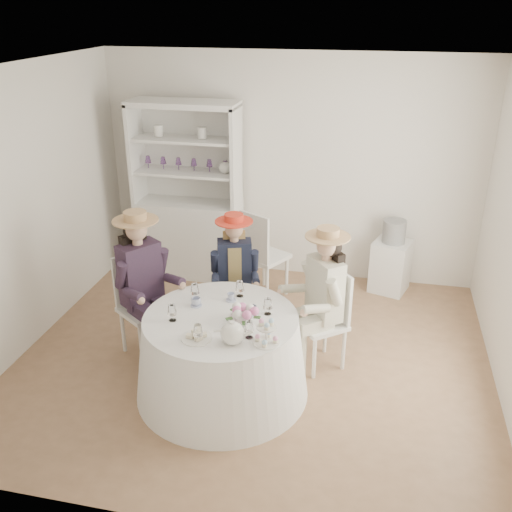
# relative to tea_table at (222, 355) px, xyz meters

# --- Properties ---
(ground) EXTENTS (4.50, 4.50, 0.00)m
(ground) POSITION_rel_tea_table_xyz_m (0.16, 0.56, -0.38)
(ground) COLOR #856042
(ground) RESTS_ON ground
(ceiling) EXTENTS (4.50, 4.50, 0.00)m
(ceiling) POSITION_rel_tea_table_xyz_m (0.16, 0.56, 2.32)
(ceiling) COLOR white
(ceiling) RESTS_ON wall_back
(wall_back) EXTENTS (4.50, 0.00, 4.50)m
(wall_back) POSITION_rel_tea_table_xyz_m (0.16, 2.56, 0.97)
(wall_back) COLOR white
(wall_back) RESTS_ON ground
(wall_front) EXTENTS (4.50, 0.00, 4.50)m
(wall_front) POSITION_rel_tea_table_xyz_m (0.16, -1.44, 0.97)
(wall_front) COLOR white
(wall_front) RESTS_ON ground
(wall_left) EXTENTS (0.00, 4.50, 4.50)m
(wall_left) POSITION_rel_tea_table_xyz_m (-2.09, 0.56, 0.97)
(wall_left) COLOR white
(wall_left) RESTS_ON ground
(tea_table) EXTENTS (1.52, 1.52, 0.76)m
(tea_table) POSITION_rel_tea_table_xyz_m (0.00, 0.00, 0.00)
(tea_table) COLOR white
(tea_table) RESTS_ON ground
(hutch) EXTENTS (1.28, 0.49, 2.16)m
(hutch) POSITION_rel_tea_table_xyz_m (-1.03, 2.26, 0.39)
(hutch) COLOR silver
(hutch) RESTS_ON ground
(side_table) EXTENTS (0.50, 0.50, 0.62)m
(side_table) POSITION_rel_tea_table_xyz_m (1.44, 2.31, -0.07)
(side_table) COLOR silver
(side_table) RESTS_ON ground
(hatbox) EXTENTS (0.28, 0.28, 0.27)m
(hatbox) POSITION_rel_tea_table_xyz_m (1.44, 2.31, 0.38)
(hatbox) COLOR black
(hatbox) RESTS_ON side_table
(guest_left) EXTENTS (0.63, 0.60, 1.47)m
(guest_left) POSITION_rel_tea_table_xyz_m (-0.88, 0.44, 0.45)
(guest_left) COLOR silver
(guest_left) RESTS_ON ground
(guest_mid) EXTENTS (0.50, 0.53, 1.31)m
(guest_mid) POSITION_rel_tea_table_xyz_m (-0.13, 0.98, 0.37)
(guest_mid) COLOR silver
(guest_mid) RESTS_ON ground
(guest_right) EXTENTS (0.60, 0.58, 1.41)m
(guest_right) POSITION_rel_tea_table_xyz_m (0.79, 0.58, 0.42)
(guest_right) COLOR silver
(guest_right) RESTS_ON ground
(spare_chair) EXTENTS (0.60, 0.60, 1.07)m
(spare_chair) POSITION_rel_tea_table_xyz_m (-0.03, 1.80, 0.19)
(spare_chair) COLOR silver
(spare_chair) RESTS_ON ground
(teacup_a) EXTENTS (0.11, 0.11, 0.07)m
(teacup_a) POSITION_rel_tea_table_xyz_m (-0.26, 0.14, 0.42)
(teacup_a) COLOR white
(teacup_a) RESTS_ON tea_table
(teacup_b) EXTENTS (0.08, 0.08, 0.06)m
(teacup_b) POSITION_rel_tea_table_xyz_m (0.01, 0.30, 0.41)
(teacup_b) COLOR white
(teacup_b) RESTS_ON tea_table
(teacup_c) EXTENTS (0.12, 0.12, 0.07)m
(teacup_c) POSITION_rel_tea_table_xyz_m (0.25, 0.10, 0.42)
(teacup_c) COLOR white
(teacup_c) RESTS_ON tea_table
(flower_bowl) EXTENTS (0.21, 0.21, 0.05)m
(flower_bowl) POSITION_rel_tea_table_xyz_m (0.19, -0.06, 0.41)
(flower_bowl) COLOR white
(flower_bowl) RESTS_ON tea_table
(flower_arrangement) EXTENTS (0.20, 0.21, 0.08)m
(flower_arrangement) POSITION_rel_tea_table_xyz_m (0.20, -0.03, 0.48)
(flower_arrangement) COLOR pink
(flower_arrangement) RESTS_ON tea_table
(table_teapot) EXTENTS (0.26, 0.19, 0.20)m
(table_teapot) POSITION_rel_tea_table_xyz_m (0.20, -0.35, 0.47)
(table_teapot) COLOR white
(table_teapot) RESTS_ON tea_table
(sandwich_plate) EXTENTS (0.25, 0.25, 0.06)m
(sandwich_plate) POSITION_rel_tea_table_xyz_m (-0.10, -0.36, 0.40)
(sandwich_plate) COLOR white
(sandwich_plate) RESTS_ON tea_table
(cupcake_stand) EXTENTS (0.21, 0.21, 0.20)m
(cupcake_stand) POSITION_rel_tea_table_xyz_m (0.46, -0.30, 0.46)
(cupcake_stand) COLOR white
(cupcake_stand) RESTS_ON tea_table
(stemware_set) EXTENTS (0.83, 0.87, 0.15)m
(stemware_set) POSITION_rel_tea_table_xyz_m (-0.00, 0.00, 0.46)
(stemware_set) COLOR white
(stemware_set) RESTS_ON tea_table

